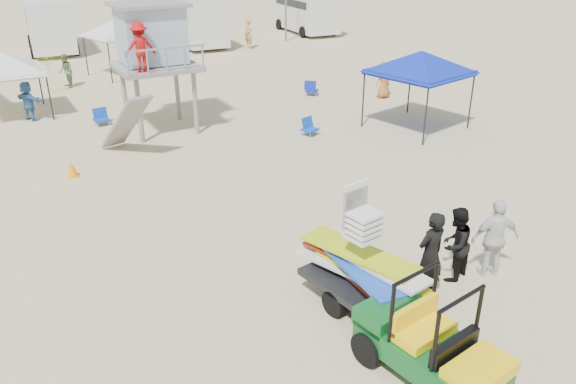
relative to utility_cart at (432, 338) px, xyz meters
name	(u,v)px	position (x,y,z in m)	size (l,w,h in m)	color
ground	(328,314)	(-0.68, 2.25, -0.86)	(140.00, 140.00, 0.00)	beige
utility_cart	(432,338)	(0.00, 0.00, 0.00)	(1.73, 2.63, 1.84)	#0C521E
surf_trailer	(358,263)	(0.00, 2.33, 0.09)	(1.87, 2.77, 2.33)	black
man_left	(430,254)	(1.52, 2.03, 0.08)	(0.68, 0.45, 1.87)	black
man_mid	(455,244)	(2.37, 2.28, -0.02)	(0.81, 0.63, 1.67)	black
man_right	(495,239)	(3.22, 2.03, 0.05)	(1.06, 0.44, 1.80)	silver
lifeguard_tower	(151,40)	(-1.10, 15.10, 2.51)	(3.02, 3.02, 4.52)	gray
canopy_blue	(421,55)	(7.94, 11.23, 1.94)	(3.78, 3.78, 3.34)	black
canopy_white_a	(2,56)	(-6.13, 19.29, 1.60)	(3.04, 3.04, 3.01)	black
canopy_white_c	(115,23)	(-0.86, 24.99, 1.85)	(3.41, 3.41, 3.26)	black
umbrella_b	(51,75)	(-4.41, 22.44, 0.03)	(1.92, 1.96, 1.76)	#CCD312
cone_far	(72,169)	(-4.57, 11.62, -0.61)	(0.34, 0.34, 0.50)	orange
beach_chair_a	(101,117)	(-3.02, 16.66, -0.54)	(0.62, 0.67, 0.64)	#103FB0
beach_chair_b	(309,126)	(3.84, 12.19, -0.54)	(0.70, 0.77, 0.64)	#1041B4
beach_chair_c	(311,88)	(6.48, 17.25, -0.54)	(0.73, 0.83, 0.64)	#0E209A
rv_mid_left	(49,22)	(-3.68, 33.74, 0.94)	(2.65, 6.50, 3.25)	silver
rv_mid_right	(195,17)	(5.32, 32.24, 0.94)	(2.64, 7.00, 3.25)	silver
rv_far_right	(306,8)	(14.32, 33.74, 0.94)	(2.64, 6.60, 3.25)	silver
distant_beachgoers	(167,73)	(0.67, 20.95, -0.03)	(15.85, 14.51, 1.86)	#597F4C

